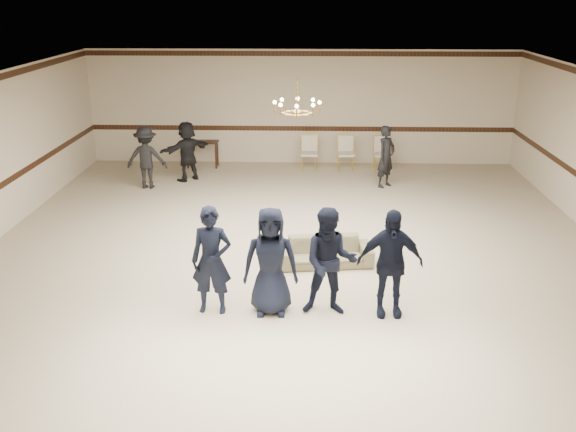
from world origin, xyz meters
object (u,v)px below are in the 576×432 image
settee (325,252)px  console_table (203,154)px  adult_mid (187,151)px  chandelier (297,96)px  adult_right (386,157)px  boy_b (271,261)px  adult_left (146,158)px  boy_c (330,262)px  banquet_chair_mid (346,154)px  boy_d (390,263)px  banquet_chair_right (382,154)px  boy_a (212,260)px  banquet_chair_left (309,153)px

settee → console_table: size_ratio=1.89×
adult_mid → console_table: bearing=-140.6°
adult_mid → chandelier: bearing=82.4°
adult_mid → adult_right: 5.12m
boy_b → adult_mid: (-2.59, 7.15, -0.07)m
boy_b → adult_mid: size_ratio=1.09×
adult_left → console_table: (1.07, 2.01, -0.40)m
chandelier → boy_c: size_ratio=0.55×
boy_c → banquet_chair_mid: boy_c is taller
adult_left → banquet_chair_mid: (5.07, 1.81, -0.31)m
boy_d → banquet_chair_right: (0.78, 8.26, -0.38)m
settee → boy_d: bearing=-70.6°
chandelier → banquet_chair_mid: size_ratio=1.00×
boy_d → adult_right: (0.71, 6.75, -0.07)m
boy_d → adult_mid: bearing=119.9°
boy_b → boy_d: bearing=-2.1°
adult_mid → banquet_chair_right: size_ratio=1.65×
boy_b → console_table: bearing=103.8°
boy_b → adult_left: (-3.49, 6.45, -0.07)m
boy_d → banquet_chair_mid: size_ratio=1.81×
chandelier → banquet_chair_right: bearing=66.7°
chandelier → boy_b: 3.68m
chandelier → console_table: (-2.75, 5.40, -2.50)m
boy_a → console_table: size_ratio=1.91×
boy_d → adult_left: bearing=127.7°
boy_d → settee: (-0.92, 1.83, -0.61)m
adult_right → adult_mid: bearing=128.6°
chandelier → adult_left: (-3.83, 3.40, -2.09)m
boy_c → adult_mid: boy_c is taller
boy_c → adult_mid: 7.96m
boy_c → banquet_chair_left: (-0.32, 8.26, -0.38)m
banquet_chair_left → boy_b: bearing=-95.1°
banquet_chair_right → console_table: bearing=172.4°
boy_d → banquet_chair_mid: (-0.22, 8.26, -0.38)m
settee → adult_left: adult_left is taller
chandelier → adult_left: bearing=138.4°
boy_c → banquet_chair_right: bearing=80.5°
console_table → chandelier: bearing=-62.4°
boy_a → adult_mid: bearing=105.3°
boy_a → boy_d: (2.70, 0.00, 0.00)m
adult_mid → banquet_chair_right: bearing=148.9°
boy_c → adult_mid: size_ratio=1.09×
banquet_chair_right → console_table: banquet_chair_right is taller
adult_right → console_table: (-4.93, 1.71, -0.40)m
boy_b → boy_d: size_ratio=1.00×
banquet_chair_left → console_table: size_ratio=1.06×
adult_mid → banquet_chair_left: size_ratio=1.65×
boy_c → settee: size_ratio=1.01×
boy_a → banquet_chair_right: bearing=69.1°
adult_left → console_table: 2.31m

